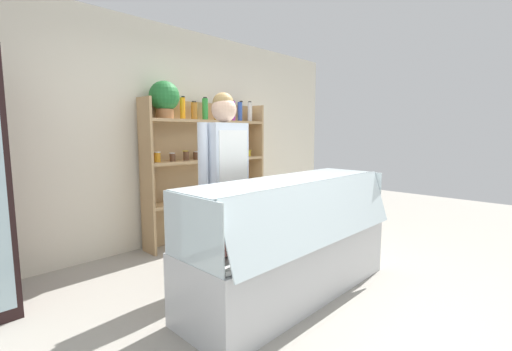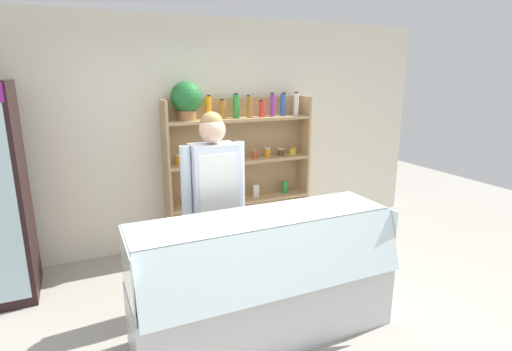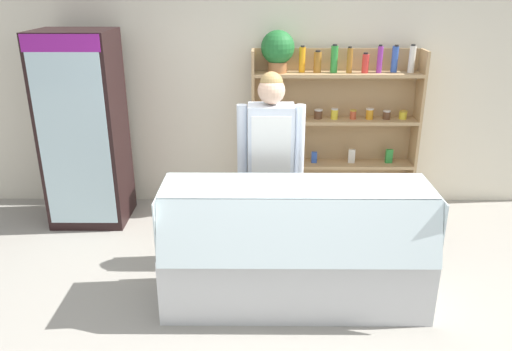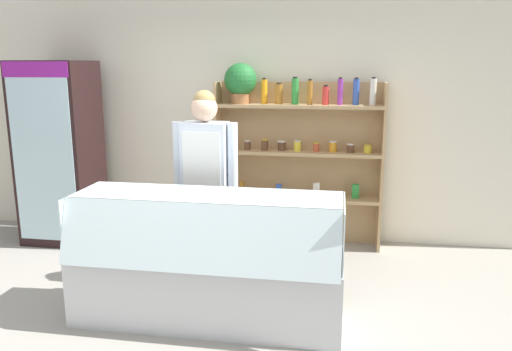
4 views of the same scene
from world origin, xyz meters
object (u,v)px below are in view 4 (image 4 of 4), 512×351
Objects in this scene: deli_display_case at (208,281)px; shelving_unit at (287,140)px; shop_clerk at (205,172)px; drinks_fridge at (60,153)px.

shelving_unit is at bearing 77.44° from deli_display_case.
shelving_unit is 1.34m from shop_clerk.
shelving_unit is 0.96× the size of deli_display_case.
deli_display_case is (-0.41, -1.85, -0.85)m from shelving_unit.
shelving_unit is (2.51, 0.32, 0.16)m from drinks_fridge.
deli_display_case is (2.10, -1.54, -0.69)m from drinks_fridge.
shop_clerk reaches higher than deli_display_case.
shop_clerk is at bearing -116.23° from shelving_unit.
shelving_unit reaches higher than shop_clerk.
drinks_fridge is 0.97× the size of deli_display_case.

